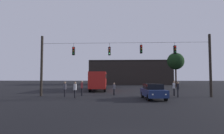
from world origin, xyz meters
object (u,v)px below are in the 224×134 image
at_px(pedestrian_crossing_center, 82,87).
at_px(pedestrian_far_side, 75,89).
at_px(city_bus, 99,79).
at_px(car_near_right, 153,91).
at_px(pedestrian_crossing_right, 65,88).
at_px(tree_left_silhouette, 176,61).
at_px(pedestrian_near_bus, 178,88).
at_px(pedestrian_crossing_left, 114,88).
at_px(pedestrian_trailing, 174,87).

relative_size(pedestrian_crossing_center, pedestrian_far_side, 1.04).
bearing_deg(pedestrian_crossing_center, city_bus, 85.25).
bearing_deg(car_near_right, pedestrian_crossing_right, 171.23).
height_order(city_bus, car_near_right, city_bus).
relative_size(car_near_right, tree_left_silhouette, 0.58).
xyz_separation_m(pedestrian_near_bus, tree_left_silhouette, (5.96, 20.97, 4.78)).
bearing_deg(pedestrian_near_bus, city_bus, 133.39).
relative_size(city_bus, car_near_right, 2.51).
height_order(pedestrian_crossing_left, pedestrian_crossing_center, pedestrian_crossing_center).
xyz_separation_m(car_near_right, tree_left_silhouette, (8.99, 22.94, 4.94)).
bearing_deg(pedestrian_trailing, city_bus, 137.99).
height_order(pedestrian_trailing, tree_left_silhouette, tree_left_silhouette).
bearing_deg(pedestrian_crossing_left, car_near_right, -42.00).
relative_size(city_bus, pedestrian_near_bus, 6.61).
bearing_deg(city_bus, pedestrian_trailing, -42.01).
bearing_deg(pedestrian_far_side, tree_left_silhouette, 52.80).
distance_m(city_bus, tree_left_silhouette, 19.45).
xyz_separation_m(pedestrian_crossing_center, pedestrian_trailing, (10.90, 0.52, -0.02)).
bearing_deg(tree_left_silhouette, pedestrian_trailing, -106.98).
bearing_deg(car_near_right, pedestrian_trailing, 49.06).
height_order(pedestrian_crossing_left, pedestrian_trailing, pedestrian_trailing).
relative_size(car_near_right, pedestrian_far_side, 2.60).
bearing_deg(pedestrian_far_side, pedestrian_crossing_right, 146.50).
distance_m(pedestrian_trailing, tree_left_silhouette, 20.84).
distance_m(car_near_right, pedestrian_near_bus, 3.62).
xyz_separation_m(city_bus, pedestrian_far_side, (-0.98, -12.08, -0.90)).
relative_size(pedestrian_crossing_center, pedestrian_crossing_right, 1.05).
bearing_deg(tree_left_silhouette, pedestrian_crossing_left, -124.03).
bearing_deg(tree_left_silhouette, pedestrian_crossing_right, -130.53).
height_order(pedestrian_crossing_center, pedestrian_far_side, pedestrian_crossing_center).
bearing_deg(city_bus, pedestrian_crossing_left, -71.58).
height_order(pedestrian_near_bus, pedestrian_trailing, pedestrian_trailing).
bearing_deg(pedestrian_near_bus, pedestrian_crossing_center, 174.57).
distance_m(city_bus, pedestrian_crossing_left, 9.52).
bearing_deg(pedestrian_crossing_center, pedestrian_near_bus, -5.43).
bearing_deg(car_near_right, city_bus, 119.13).
xyz_separation_m(pedestrian_crossing_right, tree_left_silhouette, (18.37, 21.49, 4.78)).
height_order(pedestrian_crossing_left, pedestrian_far_side, pedestrian_far_side).
height_order(car_near_right, pedestrian_trailing, pedestrian_trailing).
distance_m(car_near_right, tree_left_silhouette, 25.13).
distance_m(pedestrian_crossing_right, pedestrian_trailing, 12.62).
height_order(pedestrian_crossing_center, tree_left_silhouette, tree_left_silhouette).
bearing_deg(pedestrian_crossing_left, pedestrian_far_side, -142.01).
xyz_separation_m(city_bus, car_near_right, (7.03, -12.62, -1.07)).
xyz_separation_m(pedestrian_trailing, tree_left_silhouette, (5.93, 19.41, 4.75)).
bearing_deg(pedestrian_trailing, pedestrian_crossing_left, 179.13).
bearing_deg(city_bus, pedestrian_far_side, -94.63).
bearing_deg(pedestrian_crossing_center, pedestrian_trailing, 2.75).
distance_m(pedestrian_near_bus, pedestrian_trailing, 1.56).
xyz_separation_m(pedestrian_crossing_right, pedestrian_trailing, (12.45, 2.08, 0.03)).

